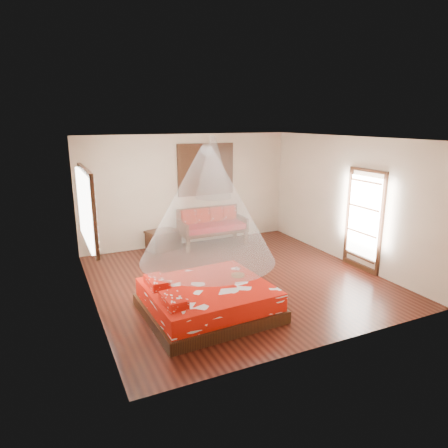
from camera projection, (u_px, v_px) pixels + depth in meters
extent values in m
cube|color=black|center=(236.00, 279.00, 8.11)|extent=(5.50, 5.50, 0.02)
cube|color=silver|center=(237.00, 138.00, 7.40)|extent=(5.50, 5.50, 0.02)
cube|color=tan|center=(88.00, 227.00, 6.63)|extent=(0.02, 5.50, 2.80)
cube|color=tan|center=(347.00, 200.00, 8.89)|extent=(0.02, 5.50, 2.80)
cube|color=tan|center=(188.00, 190.00, 10.18)|extent=(5.50, 0.02, 2.80)
cube|color=tan|center=(329.00, 253.00, 5.34)|extent=(5.50, 0.02, 2.80)
cube|color=black|center=(208.00, 308.00, 6.64)|extent=(2.12, 1.93, 0.20)
cube|color=#B11105|center=(208.00, 294.00, 6.58)|extent=(2.01, 1.83, 0.30)
cube|color=#B11105|center=(174.00, 300.00, 5.85)|extent=(0.32, 0.54, 0.14)
cube|color=#B11105|center=(157.00, 282.00, 6.52)|extent=(0.32, 0.54, 0.14)
cube|color=black|center=(188.00, 244.00, 9.67)|extent=(0.08, 0.08, 0.42)
cube|color=black|center=(246.00, 236.00, 10.32)|extent=(0.08, 0.08, 0.42)
cube|color=black|center=(180.00, 237.00, 10.23)|extent=(0.08, 0.08, 0.42)
cube|color=black|center=(235.00, 230.00, 10.88)|extent=(0.08, 0.08, 0.42)
cube|color=black|center=(213.00, 231.00, 10.23)|extent=(1.71, 0.76, 0.08)
cube|color=maroon|center=(213.00, 226.00, 10.20)|extent=(1.65, 0.70, 0.14)
cube|color=black|center=(208.00, 217.00, 10.45)|extent=(1.71, 0.06, 0.55)
cube|color=black|center=(183.00, 228.00, 9.86)|extent=(0.06, 0.76, 0.30)
cube|color=black|center=(241.00, 221.00, 10.52)|extent=(0.06, 0.76, 0.30)
cube|color=#B11105|center=(189.00, 217.00, 10.10)|extent=(0.36, 0.19, 0.38)
cube|color=#B11105|center=(203.00, 216.00, 10.25)|extent=(0.36, 0.19, 0.38)
cube|color=#B11105|center=(216.00, 214.00, 10.41)|extent=(0.36, 0.19, 0.38)
cube|color=#B11105|center=(229.00, 213.00, 10.56)|extent=(0.36, 0.19, 0.38)
cube|color=black|center=(162.00, 241.00, 9.87)|extent=(0.79, 0.65, 0.45)
cube|color=black|center=(162.00, 232.00, 9.81)|extent=(0.84, 0.70, 0.05)
cube|color=black|center=(206.00, 169.00, 10.21)|extent=(1.52, 0.06, 1.32)
cube|color=black|center=(206.00, 170.00, 10.20)|extent=(1.35, 0.04, 1.10)
cube|color=black|center=(88.00, 207.00, 6.74)|extent=(0.08, 1.74, 1.34)
cube|color=white|center=(90.00, 207.00, 6.76)|extent=(0.04, 1.54, 1.10)
cube|color=black|center=(364.00, 221.00, 8.43)|extent=(0.08, 1.02, 2.16)
cube|color=white|center=(363.00, 217.00, 8.40)|extent=(0.03, 0.82, 1.70)
cylinder|color=brown|center=(238.00, 275.00, 6.93)|extent=(0.24, 0.24, 0.03)
cone|color=white|center=(207.00, 205.00, 6.20)|extent=(2.17, 2.17, 1.80)
cone|color=white|center=(213.00, 168.00, 9.78)|extent=(0.91, 0.91, 1.50)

